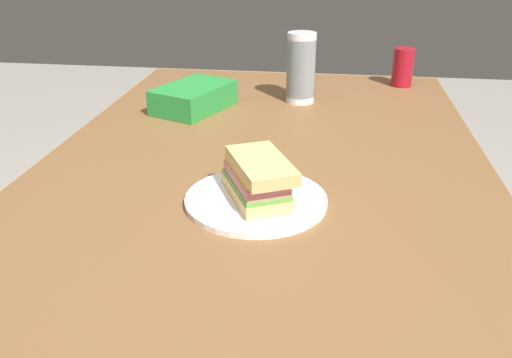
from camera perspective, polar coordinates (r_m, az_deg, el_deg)
The scene contains 6 objects.
dining_table at distance 1.13m, azimuth 0.05°, elevation -4.35°, with size 1.86×1.00×0.76m.
paper_plate at distance 1.02m, azimuth 0.00°, elevation -2.23°, with size 0.27×0.27×0.01m, color white.
sandwich at distance 1.00m, azimuth 0.17°, elevation 0.07°, with size 0.20×0.17×0.08m.
soda_can_red at distance 1.85m, azimuth 15.27°, elevation 11.32°, with size 0.07×0.07×0.12m, color maroon.
chip_bag at distance 1.56m, azimuth -6.59°, elevation 8.55°, with size 0.23×0.15×0.07m, color #268C38.
plastic_cup_stack at distance 1.61m, azimuth 4.78°, elevation 11.63°, with size 0.08×0.08×0.20m.
Camera 1 is at (0.97, 0.14, 1.24)m, focal length 37.82 mm.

